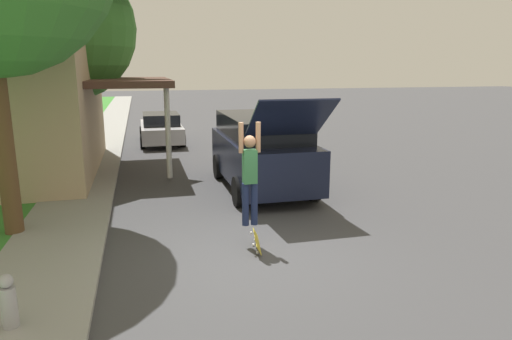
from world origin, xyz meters
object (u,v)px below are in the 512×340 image
skateboarder (250,173)px  suv_parked (262,150)px  car_down_street (161,128)px  fire_hydrant (8,302)px  lawn_tree_far (61,28)px  skateboard (257,241)px

skateboarder → suv_parked: bearing=72.1°
car_down_street → fire_hydrant: bearing=-100.1°
suv_parked → skateboarder: bearing=-107.9°
fire_hydrant → car_down_street: bearing=79.9°
suv_parked → fire_hydrant: suv_parked is taller
lawn_tree_far → skateboarder: (4.26, -8.58, -3.15)m
skateboard → car_down_street: bearing=94.9°
lawn_tree_far → car_down_street: bearing=51.9°
suv_parked → car_down_street: suv_parked is taller
skateboarder → fire_hydrant: size_ratio=2.70×
suv_parked → skateboard: bearing=-106.1°
skateboard → suv_parked: bearing=73.9°
lawn_tree_far → suv_parked: size_ratio=1.26×
car_down_street → skateboard: 12.96m
suv_parked → skateboarder: size_ratio=2.82×
lawn_tree_far → suv_parked: bearing=-39.0°
car_down_street → lawn_tree_far: bearing=-128.1°
car_down_street → fire_hydrant: size_ratio=5.89×
suv_parked → fire_hydrant: size_ratio=7.60×
car_down_street → fire_hydrant: (-2.63, -14.80, -0.22)m
car_down_street → skateboard: car_down_street is taller
suv_parked → fire_hydrant: 7.95m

